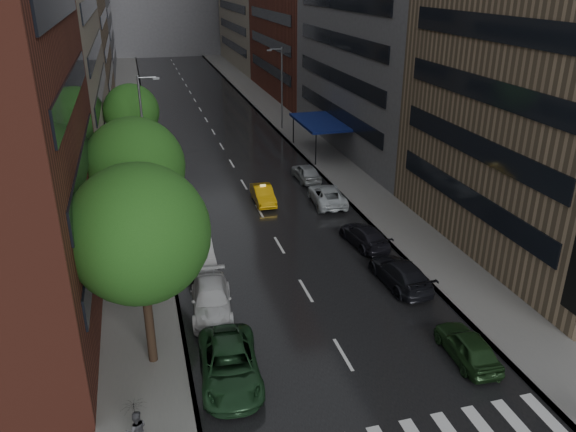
% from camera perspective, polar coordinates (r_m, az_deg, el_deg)
% --- Properties ---
extents(ground, '(220.00, 220.00, 0.00)m').
position_cam_1_polar(ground, '(24.41, 9.09, -19.22)').
color(ground, gray).
rests_on(ground, ground).
extents(road, '(14.00, 140.00, 0.01)m').
position_cam_1_polar(road, '(68.62, -8.09, 9.28)').
color(road, black).
rests_on(road, ground).
extents(sidewalk_left, '(4.00, 140.00, 0.15)m').
position_cam_1_polar(sidewalk_left, '(68.12, -15.69, 8.61)').
color(sidewalk_left, gray).
rests_on(sidewalk_left, ground).
extents(sidewalk_right, '(4.00, 140.00, 0.15)m').
position_cam_1_polar(sidewalk_right, '(70.25, -0.70, 9.90)').
color(sidewalk_right, gray).
rests_on(sidewalk_right, ground).
extents(tree_near, '(5.97, 5.97, 9.52)m').
position_cam_1_polar(tree_near, '(24.02, -14.90, -1.78)').
color(tree_near, '#382619').
rests_on(tree_near, ground).
extents(tree_mid, '(5.75, 5.75, 9.16)m').
position_cam_1_polar(tree_mid, '(33.26, -15.31, 4.78)').
color(tree_mid, '#382619').
rests_on(tree_mid, ground).
extents(tree_far, '(4.85, 4.85, 7.73)m').
position_cam_1_polar(tree_far, '(52.03, -15.63, 10.16)').
color(tree_far, '#382619').
rests_on(tree_far, ground).
extents(taxi, '(1.53, 4.10, 1.34)m').
position_cam_1_polar(taxi, '(43.64, -2.55, 2.19)').
color(taxi, '#DC9E0B').
rests_on(taxi, ground).
extents(parked_cars_left, '(2.99, 22.74, 1.60)m').
position_cam_1_polar(parked_cars_left, '(30.76, -8.03, -7.48)').
color(parked_cars_left, '#1D4022').
rests_on(parked_cars_left, ground).
extents(parked_cars_right, '(2.77, 29.74, 1.48)m').
position_cam_1_polar(parked_cars_right, '(37.86, 7.22, -1.34)').
color(parked_cars_right, '#1A3719').
rests_on(parked_cars_right, ground).
extents(ped_black_umbrella, '(0.96, 0.98, 2.09)m').
position_cam_1_polar(ped_black_umbrella, '(22.50, -15.21, -19.50)').
color(ped_black_umbrella, '#45464A').
rests_on(ped_black_umbrella, sidewalk_left).
extents(street_lamp_left, '(1.74, 0.22, 9.00)m').
position_cam_1_polar(street_lamp_left, '(47.54, -14.42, 8.60)').
color(street_lamp_left, gray).
rests_on(street_lamp_left, sidewalk_left).
extents(street_lamp_right, '(1.74, 0.22, 9.00)m').
position_cam_1_polar(street_lamp_right, '(64.20, -0.70, 13.01)').
color(street_lamp_right, gray).
rests_on(street_lamp_right, sidewalk_right).
extents(awning, '(4.00, 8.00, 3.12)m').
position_cam_1_polar(awning, '(55.54, 3.23, 9.48)').
color(awning, navy).
rests_on(awning, sidewalk_right).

